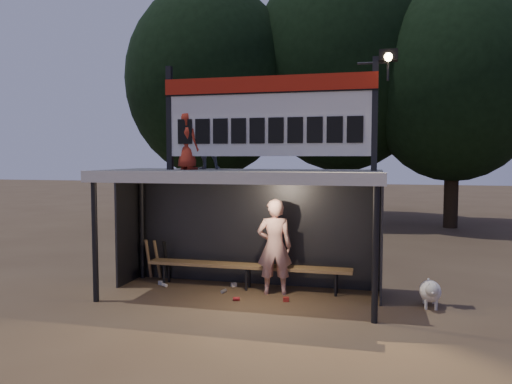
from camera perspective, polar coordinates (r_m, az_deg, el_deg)
ground at (r=9.34m, az=-1.81°, el=-11.86°), size 80.00×80.00×0.00m
player at (r=9.32m, az=2.13°, el=-6.25°), size 0.73×0.56×1.79m
child_a at (r=9.59m, az=-5.74°, el=5.90°), size 0.67×0.62×1.11m
child_b at (r=9.37m, az=-7.82°, el=5.80°), size 0.62×0.57×1.06m
dugout_shelter at (r=9.25m, az=-1.43°, el=-0.38°), size 5.10×2.08×2.32m
scoreboard_assembly at (r=8.88m, az=1.63°, el=8.99°), size 4.10×0.27×1.99m
bench at (r=9.75m, az=-0.94°, el=-8.55°), size 4.00×0.35×0.48m
tree_left at (r=19.95m, az=-5.28°, el=12.52°), size 6.46×6.46×9.27m
tree_mid at (r=20.52m, az=9.89°, el=14.08°), size 7.22×7.22×10.36m
tree_right at (r=19.51m, az=21.70°, el=11.49°), size 6.08×6.08×8.72m
dog at (r=9.13m, az=19.31°, el=-10.64°), size 0.36×0.81×0.49m
bats at (r=10.68m, az=-11.22°, el=-7.54°), size 0.47×0.32×0.84m
litter at (r=9.66m, az=-4.57°, el=-11.09°), size 2.76×1.02×0.08m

